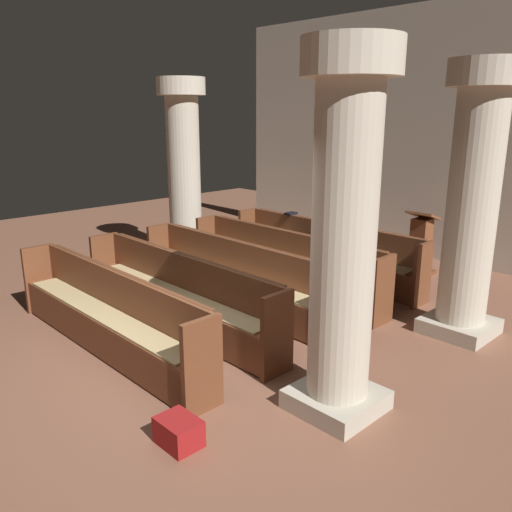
{
  "coord_description": "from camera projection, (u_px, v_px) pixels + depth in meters",
  "views": [
    {
      "loc": [
        4.25,
        -2.95,
        2.69
      ],
      "look_at": [
        -0.74,
        1.88,
        0.75
      ],
      "focal_mm": 36.73,
      "sensor_mm": 36.0,
      "label": 1
    }
  ],
  "objects": [
    {
      "name": "hymn_book",
      "position": [
        291.0,
        213.0,
        9.2
      ],
      "size": [
        0.15,
        0.21,
        0.03
      ],
      "primitive_type": "cube",
      "color": "black",
      "rests_on": "pew_row_0"
    },
    {
      "name": "pillar_far_side",
      "position": [
        184.0,
        168.0,
        9.42
      ],
      "size": [
        0.85,
        0.85,
        3.24
      ],
      "color": "#B6AD9A",
      "rests_on": "ground"
    },
    {
      "name": "pew_row_3",
      "position": [
        177.0,
        291.0,
        6.61
      ],
      "size": [
        3.62,
        0.46,
        0.92
      ],
      "color": "brown",
      "rests_on": "ground"
    },
    {
      "name": "kneeler_box_red",
      "position": [
        179.0,
        432.0,
        4.33
      ],
      "size": [
        0.37,
        0.28,
        0.23
      ],
      "primitive_type": "cube",
      "color": "maroon",
      "rests_on": "ground"
    },
    {
      "name": "pillar_aisle_side",
      "position": [
        473.0,
        199.0,
        6.11
      ],
      "size": [
        0.85,
        0.85,
        3.24
      ],
      "color": "#B6AD9A",
      "rests_on": "ground"
    },
    {
      "name": "ground_plane",
      "position": [
        178.0,
        369.0,
        5.64
      ],
      "size": [
        19.2,
        19.2,
        0.0
      ],
      "primitive_type": "plane",
      "color": "brown"
    },
    {
      "name": "pillar_aisle_rear",
      "position": [
        344.0,
        232.0,
        4.44
      ],
      "size": [
        0.81,
        0.81,
        3.24
      ],
      "color": "#B6AD9A",
      "rests_on": "ground"
    },
    {
      "name": "pew_row_0",
      "position": [
        323.0,
        249.0,
        8.57
      ],
      "size": [
        3.62,
        0.46,
        0.92
      ],
      "color": "brown",
      "rests_on": "ground"
    },
    {
      "name": "lectern",
      "position": [
        420.0,
        248.0,
        8.8
      ],
      "size": [
        0.48,
        0.45,
        1.08
      ],
      "color": "brown",
      "rests_on": "ground"
    },
    {
      "name": "pew_row_4",
      "position": [
        106.0,
        311.0,
        5.96
      ],
      "size": [
        3.62,
        0.46,
        0.92
      ],
      "color": "brown",
      "rests_on": "ground"
    },
    {
      "name": "pew_row_1",
      "position": [
        283.0,
        261.0,
        7.92
      ],
      "size": [
        3.62,
        0.46,
        0.92
      ],
      "color": "brown",
      "rests_on": "ground"
    },
    {
      "name": "back_wall",
      "position": [
        459.0,
        136.0,
        9.1
      ],
      "size": [
        10.0,
        0.16,
        4.5
      ],
      "primitive_type": "cube",
      "color": "silver",
      "rests_on": "ground"
    },
    {
      "name": "pew_row_2",
      "position": [
        235.0,
        275.0,
        7.27
      ],
      "size": [
        3.62,
        0.47,
        0.92
      ],
      "color": "brown",
      "rests_on": "ground"
    }
  ]
}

